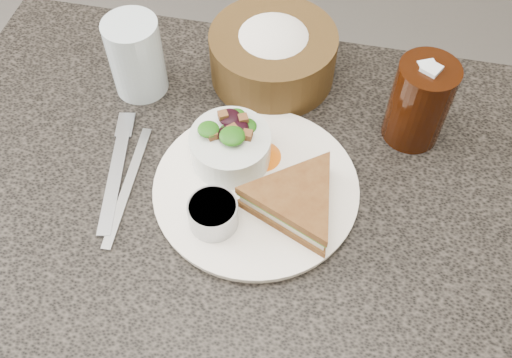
{
  "coord_description": "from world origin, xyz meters",
  "views": [
    {
      "loc": [
        0.12,
        -0.44,
        1.44
      ],
      "look_at": [
        0.02,
        0.01,
        0.78
      ],
      "focal_mm": 40.0,
      "sensor_mm": 36.0,
      "label": 1
    }
  ],
  "objects_px": {
    "sandwich": "(297,201)",
    "water_glass": "(136,57)",
    "dinner_plate": "(256,188)",
    "salad_bowl": "(230,143)",
    "bread_basket": "(273,48)",
    "dining_table": "(245,296)",
    "dressing_ramekin": "(213,214)",
    "cola_glass": "(420,100)"
  },
  "relations": [
    {
      "from": "salad_bowl",
      "to": "water_glass",
      "type": "bearing_deg",
      "value": 145.57
    },
    {
      "from": "dressing_ramekin",
      "to": "cola_glass",
      "type": "bearing_deg",
      "value": 41.71
    },
    {
      "from": "dinner_plate",
      "to": "sandwich",
      "type": "height_order",
      "value": "sandwich"
    },
    {
      "from": "cola_glass",
      "to": "water_glass",
      "type": "distance_m",
      "value": 0.44
    },
    {
      "from": "sandwich",
      "to": "water_glass",
      "type": "relative_size",
      "value": 1.29
    },
    {
      "from": "bread_basket",
      "to": "water_glass",
      "type": "distance_m",
      "value": 0.22
    },
    {
      "from": "cola_glass",
      "to": "bread_basket",
      "type": "bearing_deg",
      "value": 161.19
    },
    {
      "from": "dinner_plate",
      "to": "salad_bowl",
      "type": "bearing_deg",
      "value": 138.18
    },
    {
      "from": "dressing_ramekin",
      "to": "salad_bowl",
      "type": "bearing_deg",
      "value": 91.42
    },
    {
      "from": "dinner_plate",
      "to": "salad_bowl",
      "type": "relative_size",
      "value": 2.48
    },
    {
      "from": "sandwich",
      "to": "bread_basket",
      "type": "distance_m",
      "value": 0.28
    },
    {
      "from": "salad_bowl",
      "to": "bread_basket",
      "type": "xyz_separation_m",
      "value": [
        0.02,
        0.2,
        0.01
      ]
    },
    {
      "from": "dinner_plate",
      "to": "bread_basket",
      "type": "xyz_separation_m",
      "value": [
        -0.02,
        0.24,
        0.05
      ]
    },
    {
      "from": "dining_table",
      "to": "dressing_ramekin",
      "type": "bearing_deg",
      "value": -109.55
    },
    {
      "from": "dressing_ramekin",
      "to": "water_glass",
      "type": "height_order",
      "value": "water_glass"
    },
    {
      "from": "dinner_plate",
      "to": "sandwich",
      "type": "bearing_deg",
      "value": -24.3
    },
    {
      "from": "sandwich",
      "to": "dressing_ramekin",
      "type": "distance_m",
      "value": 0.11
    },
    {
      "from": "dinner_plate",
      "to": "cola_glass",
      "type": "xyz_separation_m",
      "value": [
        0.21,
        0.16,
        0.07
      ]
    },
    {
      "from": "salad_bowl",
      "to": "cola_glass",
      "type": "distance_m",
      "value": 0.28
    },
    {
      "from": "sandwich",
      "to": "salad_bowl",
      "type": "xyz_separation_m",
      "value": [
        -0.11,
        0.07,
        0.01
      ]
    },
    {
      "from": "dining_table",
      "to": "dinner_plate",
      "type": "bearing_deg",
      "value": 16.36
    },
    {
      "from": "dinner_plate",
      "to": "dressing_ramekin",
      "type": "height_order",
      "value": "dressing_ramekin"
    },
    {
      "from": "dressing_ramekin",
      "to": "bread_basket",
      "type": "height_order",
      "value": "bread_basket"
    },
    {
      "from": "salad_bowl",
      "to": "dressing_ramekin",
      "type": "bearing_deg",
      "value": -88.58
    },
    {
      "from": "dressing_ramekin",
      "to": "cola_glass",
      "type": "xyz_separation_m",
      "value": [
        0.26,
        0.23,
        0.04
      ]
    },
    {
      "from": "bread_basket",
      "to": "cola_glass",
      "type": "distance_m",
      "value": 0.25
    },
    {
      "from": "salad_bowl",
      "to": "dressing_ramekin",
      "type": "height_order",
      "value": "salad_bowl"
    },
    {
      "from": "dressing_ramekin",
      "to": "water_glass",
      "type": "distance_m",
      "value": 0.3
    },
    {
      "from": "bread_basket",
      "to": "water_glass",
      "type": "relative_size",
      "value": 1.58
    },
    {
      "from": "dressing_ramekin",
      "to": "dinner_plate",
      "type": "bearing_deg",
      "value": 57.99
    },
    {
      "from": "sandwich",
      "to": "salad_bowl",
      "type": "relative_size",
      "value": 1.43
    },
    {
      "from": "sandwich",
      "to": "salad_bowl",
      "type": "distance_m",
      "value": 0.13
    },
    {
      "from": "dining_table",
      "to": "bread_basket",
      "type": "relative_size",
      "value": 4.87
    },
    {
      "from": "dining_table",
      "to": "sandwich",
      "type": "bearing_deg",
      "value": -14.71
    },
    {
      "from": "dining_table",
      "to": "bread_basket",
      "type": "height_order",
      "value": "bread_basket"
    },
    {
      "from": "salad_bowl",
      "to": "sandwich",
      "type": "bearing_deg",
      "value": -32.68
    },
    {
      "from": "sandwich",
      "to": "cola_glass",
      "type": "height_order",
      "value": "cola_glass"
    },
    {
      "from": "sandwich",
      "to": "dressing_ramekin",
      "type": "xyz_separation_m",
      "value": [
        -0.11,
        -0.04,
        -0.0
      ]
    },
    {
      "from": "dining_table",
      "to": "dressing_ramekin",
      "type": "height_order",
      "value": "dressing_ramekin"
    },
    {
      "from": "sandwich",
      "to": "cola_glass",
      "type": "relative_size",
      "value": 1.13
    },
    {
      "from": "salad_bowl",
      "to": "dining_table",
      "type": "bearing_deg",
      "value": -62.0
    },
    {
      "from": "bread_basket",
      "to": "cola_glass",
      "type": "xyz_separation_m",
      "value": [
        0.23,
        -0.08,
        0.02
      ]
    }
  ]
}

